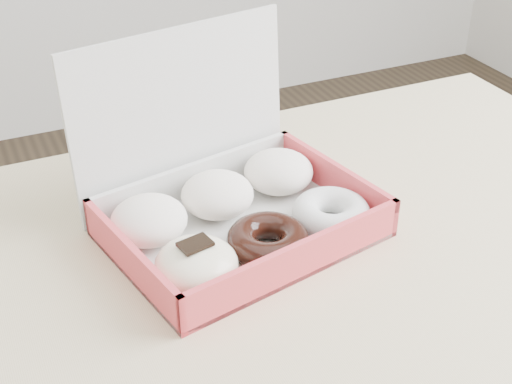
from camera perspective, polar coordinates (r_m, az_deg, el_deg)
name	(u,v)px	position (r m, az deg, el deg)	size (l,w,h in m)	color
table	(242,372)	(0.76, -1.10, -14.21)	(1.20, 0.80, 0.75)	tan
donut_box	(231,205)	(0.81, -2.04, -1.05)	(0.33, 0.29, 0.21)	silver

